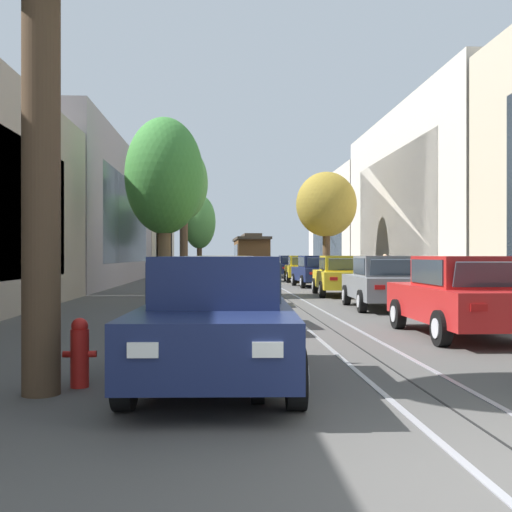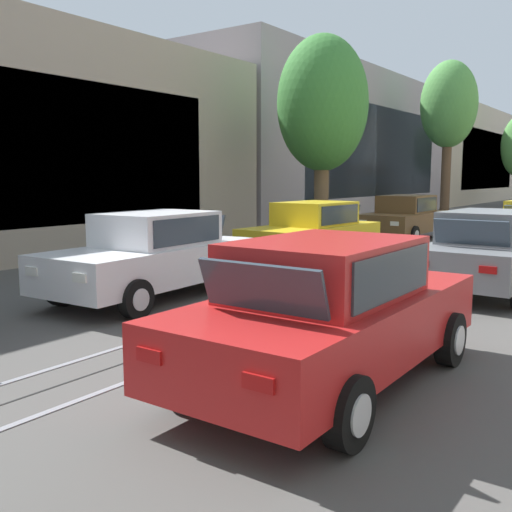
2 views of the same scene
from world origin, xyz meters
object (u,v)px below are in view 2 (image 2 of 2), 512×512
at_px(parked_car_yellow_mid_left, 313,232).
at_px(parked_car_grey_mid_right, 491,251).
at_px(parked_car_white_second_left, 153,255).
at_px(parked_car_brown_fourth_left, 405,217).
at_px(street_tree_kerb_left_second, 323,105).
at_px(street_tree_kerb_left_mid, 449,106).
at_px(parked_car_red_second_right, 330,311).

bearing_deg(parked_car_yellow_mid_left, parked_car_grey_mid_right, -16.21).
bearing_deg(parked_car_yellow_mid_left, parked_car_white_second_left, -91.46).
height_order(parked_car_brown_fourth_left, street_tree_kerb_left_second, street_tree_kerb_left_second).
height_order(parked_car_white_second_left, parked_car_grey_mid_right, same).
relative_size(parked_car_brown_fourth_left, parked_car_grey_mid_right, 0.99).
distance_m(parked_car_yellow_mid_left, street_tree_kerb_left_second, 6.33).
bearing_deg(parked_car_yellow_mid_left, parked_car_brown_fourth_left, 90.60).
relative_size(parked_car_yellow_mid_left, street_tree_kerb_left_second, 0.64).
bearing_deg(street_tree_kerb_left_mid, parked_car_red_second_right, -74.95).
xyz_separation_m(parked_car_grey_mid_right, street_tree_kerb_left_second, (-7.04, 5.90, 3.82)).
bearing_deg(parked_car_white_second_left, parked_car_brown_fourth_left, 89.66).
distance_m(parked_car_white_second_left, parked_car_brown_fourth_left, 12.28).
bearing_deg(parked_car_grey_mid_right, parked_car_white_second_left, -139.31).
height_order(parked_car_yellow_mid_left, street_tree_kerb_left_second, street_tree_kerb_left_second).
distance_m(parked_car_yellow_mid_left, street_tree_kerb_left_mid, 19.11).
xyz_separation_m(parked_car_red_second_right, parked_car_grey_mid_right, (0.12, 6.36, 0.00)).
distance_m(parked_car_yellow_mid_left, parked_car_grey_mid_right, 4.98).
distance_m(parked_car_red_second_right, parked_car_grey_mid_right, 6.36).
height_order(parked_car_brown_fourth_left, parked_car_grey_mid_right, same).
bearing_deg(street_tree_kerb_left_second, street_tree_kerb_left_mid, 90.30).
height_order(parked_car_grey_mid_right, street_tree_kerb_left_second, street_tree_kerb_left_second).
relative_size(parked_car_white_second_left, parked_car_grey_mid_right, 1.00).
bearing_deg(parked_car_grey_mid_right, parked_car_brown_fourth_left, 121.12).
relative_size(parked_car_red_second_right, street_tree_kerb_left_mid, 0.53).
height_order(street_tree_kerb_left_second, street_tree_kerb_left_mid, street_tree_kerb_left_mid).
bearing_deg(parked_car_white_second_left, parked_car_red_second_right, -23.85).
xyz_separation_m(parked_car_yellow_mid_left, street_tree_kerb_left_mid, (-2.33, 18.27, 5.10)).
xyz_separation_m(parked_car_brown_fourth_left, parked_car_red_second_right, (4.73, -14.40, 0.00)).
xyz_separation_m(parked_car_white_second_left, parked_car_brown_fourth_left, (0.07, 12.28, 0.00)).
xyz_separation_m(parked_car_brown_fourth_left, street_tree_kerb_left_mid, (-2.26, 11.62, 5.10)).
relative_size(parked_car_white_second_left, street_tree_kerb_left_mid, 0.53).
relative_size(parked_car_brown_fourth_left, parked_car_red_second_right, 1.00).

